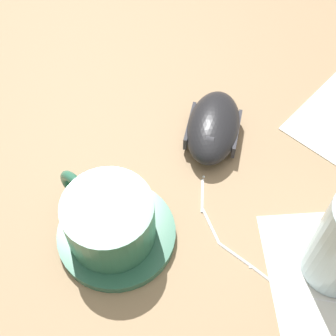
{
  "coord_description": "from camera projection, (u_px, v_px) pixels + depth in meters",
  "views": [
    {
      "loc": [
        0.26,
        -0.03,
        0.44
      ],
      "look_at": [
        -0.0,
        -0.11,
        0.03
      ],
      "focal_mm": 50.0,
      "sensor_mm": 36.0,
      "label": 1
    }
  ],
  "objects": [
    {
      "name": "mouse_cable",
      "position": [
        245.0,
        248.0,
        0.47
      ],
      "size": [
        0.11,
        0.16,
        0.0
      ],
      "color": "white",
      "rests_on": "ground"
    },
    {
      "name": "ground_plane",
      "position": [
        262.0,
        211.0,
        0.5
      ],
      "size": [
        3.0,
        3.0,
        0.0
      ],
      "primitive_type": "plane",
      "color": "#9E7F5B"
    },
    {
      "name": "napkin_under_glass",
      "position": [
        335.0,
        271.0,
        0.46
      ],
      "size": [
        0.17,
        0.17,
        0.0
      ],
      "primitive_type": "cube",
      "rotation": [
        0.0,
        0.0,
        0.37
      ],
      "color": "silver",
      "rests_on": "ground"
    },
    {
      "name": "saucer",
      "position": [
        117.0,
        234.0,
        0.48
      ],
      "size": [
        0.12,
        0.12,
        0.01
      ],
      "primitive_type": "cylinder",
      "color": "#2D664C",
      "rests_on": "ground"
    },
    {
      "name": "coffee_cup",
      "position": [
        108.0,
        219.0,
        0.45
      ],
      "size": [
        0.09,
        0.11,
        0.06
      ],
      "color": "#2D664C",
      "rests_on": "saucer"
    },
    {
      "name": "computer_mouse",
      "position": [
        213.0,
        127.0,
        0.54
      ],
      "size": [
        0.11,
        0.07,
        0.04
      ],
      "color": "black",
      "rests_on": "ground"
    }
  ]
}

